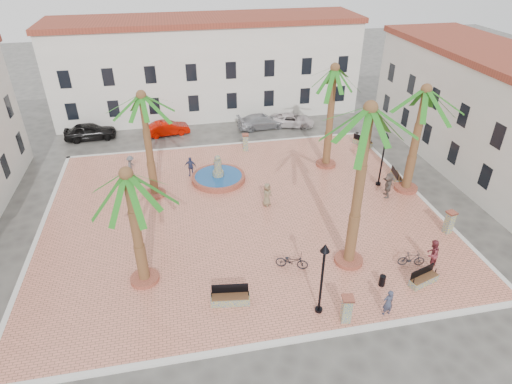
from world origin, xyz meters
TOP-DOWN VIEW (x-y plane):
  - ground at (0.00, 0.00)m, footprint 120.00×120.00m
  - plaza at (0.00, 0.00)m, footprint 26.00×22.00m
  - kerb_n at (0.00, 11.00)m, footprint 26.30×0.30m
  - kerb_s at (0.00, -11.00)m, footprint 26.30×0.30m
  - kerb_e at (13.00, 0.00)m, footprint 0.30×22.30m
  - kerb_w at (-13.00, 0.00)m, footprint 0.30×22.30m
  - building_north at (-0.00, 19.99)m, footprint 30.40×7.40m
  - building_east at (19.99, 2.00)m, footprint 7.40×26.40m
  - fountain at (-1.00, 4.63)m, footprint 4.08×4.08m
  - palm_nw at (-5.76, 3.40)m, footprint 4.91×4.91m
  - palm_sw at (-6.30, -5.55)m, footprint 5.06×5.06m
  - palm_s at (5.18, -6.30)m, footprint 5.26×5.26m
  - palm_e at (12.40, 0.56)m, footprint 5.48×5.48m
  - palm_ne at (7.89, 5.39)m, footprint 5.17×5.17m
  - bench_s at (-1.97, -8.13)m, footprint 2.04×0.86m
  - bench_se at (8.47, -8.75)m, footprint 1.83×1.04m
  - bench_e at (12.38, 2.02)m, footprint 0.78×1.71m
  - bench_ne at (12.38, 8.43)m, footprint 1.42×1.79m
  - lamppost_s at (2.29, -9.55)m, footprint 0.46×0.46m
  - lamppost_e at (10.70, 1.58)m, footprint 0.46×0.46m
  - bollard_se at (3.36, -10.40)m, footprint 0.64×0.64m
  - bollard_n at (1.96, 9.40)m, footprint 0.59×0.59m
  - bollard_e at (12.36, -4.84)m, footprint 0.64×0.64m
  - litter_bin at (6.20, -8.47)m, footprint 0.33×0.33m
  - cyclist_a at (5.51, -10.40)m, footprint 0.60×0.42m
  - bicycle_a at (1.82, -6.14)m, footprint 1.95×1.28m
  - cyclist_b at (9.51, -7.58)m, footprint 1.11×1.04m
  - bicycle_b at (8.51, -7.29)m, footprint 1.58×0.74m
  - pedestrian_fountain_a at (1.88, 0.51)m, footprint 0.96×0.96m
  - pedestrian_fountain_b at (-3.01, 5.80)m, footprint 0.99×0.60m
  - pedestrian_north at (-7.52, 6.88)m, footprint 0.71×1.08m
  - pedestrian_east at (10.57, -0.06)m, footprint 1.11×1.81m
  - car_black at (-11.58, 14.87)m, footprint 4.62×2.04m
  - car_red at (-4.58, 14.49)m, footprint 4.19×2.00m
  - car_silver at (4.46, 14.35)m, footprint 4.93×2.41m
  - car_white at (7.48, 14.28)m, footprint 4.80×3.16m

SIDE VIEW (x-z plane):
  - ground at x=0.00m, z-range 0.00..0.00m
  - plaza at x=0.00m, z-range 0.00..0.15m
  - kerb_n at x=0.00m, z-range 0.00..0.16m
  - kerb_s at x=0.00m, z-range 0.00..0.16m
  - kerb_e at x=13.00m, z-range 0.00..0.16m
  - kerb_w at x=-13.00m, z-range 0.00..0.16m
  - bench_e at x=12.38m, z-range -0.04..0.83m
  - bench_se at x=8.47m, z-range -0.05..0.87m
  - bench_ne at x=12.38m, z-range -0.05..0.88m
  - fountain at x=-1.00m, z-range -0.62..1.49m
  - bench_s at x=-1.97m, z-range -0.08..0.97m
  - litter_bin at x=6.20m, z-range 0.15..0.80m
  - bicycle_b at x=8.51m, z-range 0.15..1.07m
  - car_white at x=7.48m, z-range 0.00..1.23m
  - bicycle_a at x=1.82m, z-range 0.15..1.12m
  - car_red at x=-4.58m, z-range 0.00..1.33m
  - car_silver at x=4.46m, z-range 0.00..1.38m
  - car_black at x=-11.58m, z-range 0.00..1.55m
  - cyclist_a at x=5.51m, z-range 0.15..1.71m
  - bollard_n at x=1.96m, z-range 0.18..1.68m
  - pedestrian_fountain_b at x=-3.01m, z-range 0.15..1.72m
  - pedestrian_north at x=-7.52m, z-range 0.15..1.73m
  - bollard_e at x=12.36m, z-range 0.18..1.71m
  - bollard_se at x=3.36m, z-range 0.18..1.72m
  - pedestrian_fountain_a at x=1.88m, z-range 0.15..1.84m
  - cyclist_b at x=9.51m, z-range 0.15..1.96m
  - pedestrian_east at x=10.57m, z-range 0.15..2.01m
  - lamppost_s at x=2.29m, z-range 0.90..5.15m
  - lamppost_e at x=10.70m, z-range 0.91..5.17m
  - building_east at x=19.99m, z-range 0.02..9.02m
  - building_north at x=0.00m, z-range 0.02..9.52m
  - palm_sw at x=-6.30m, z-range 2.48..9.46m
  - palm_nw at x=-5.76m, z-range 2.87..10.63m
  - palm_e at x=12.40m, z-range 2.85..10.79m
  - palm_ne at x=7.89m, z-range 3.06..11.33m
  - palm_s at x=5.18m, z-range 3.67..13.31m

